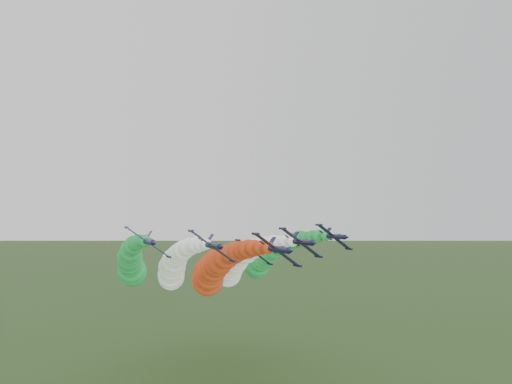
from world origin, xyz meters
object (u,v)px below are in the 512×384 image
jet_inner_left (174,266)px  jet_outer_left (132,264)px  jet_lead (215,270)px  jet_inner_right (236,264)px  jet_outer_right (267,257)px  jet_trail (210,268)px

jet_inner_left → jet_outer_left: (-10.03, 8.51, 0.27)m
jet_lead → jet_outer_left: (-19.05, 16.48, 0.97)m
jet_lead → jet_outer_left: bearing=139.1°
jet_inner_right → jet_outer_left: size_ratio=1.00×
jet_outer_right → jet_trail: (-17.32, 5.73, -3.12)m
jet_outer_left → jet_trail: bearing=20.4°
jet_inner_right → jet_outer_left: jet_outer_left is taller
jet_lead → jet_outer_left: 25.21m
jet_inner_left → jet_inner_right: jet_inner_right is taller
jet_inner_left → jet_trail: bearing=48.7°
jet_outer_right → jet_outer_left: bearing=-174.9°
jet_inner_left → jet_outer_right: size_ratio=1.00×
jet_outer_right → jet_trail: 18.51m
jet_trail → jet_outer_right: bearing=-18.3°
jet_outer_right → jet_lead: bearing=-139.9°
jet_inner_right → jet_outer_right: size_ratio=1.00×
jet_inner_left → jet_outer_right: (33.23, 12.41, 0.56)m
jet_lead → jet_trail: (6.89, 26.10, -1.86)m
jet_inner_right → jet_trail: size_ratio=1.01×
jet_lead → jet_inner_left: bearing=138.6°
jet_outer_left → jet_outer_right: jet_outer_right is taller
jet_inner_right → jet_outer_right: (14.62, 10.91, 0.67)m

